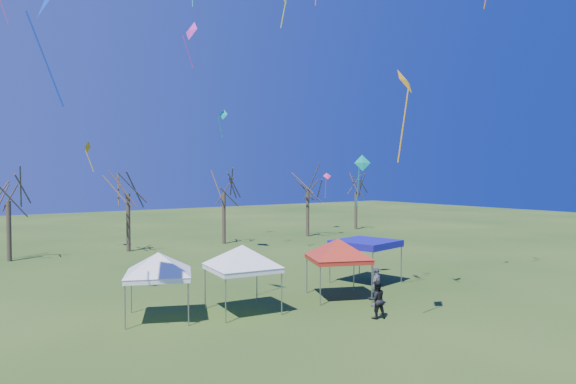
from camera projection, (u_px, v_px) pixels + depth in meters
name	position (u px, v px, depth m)	size (l,w,h in m)	color
ground	(362.00, 315.00, 22.42)	(140.00, 140.00, 0.00)	#234415
tree_1	(8.00, 180.00, 36.15)	(3.42, 3.42, 7.54)	#3D2D21
tree_2	(128.00, 173.00, 40.75)	(3.71, 3.71, 8.18)	#3D2D21
tree_3	(224.00, 175.00, 45.32)	(3.59, 3.59, 7.91)	#3D2D21
tree_4	(308.00, 175.00, 50.66)	(3.58, 3.58, 7.89)	#3D2D21
tree_5	(356.00, 178.00, 57.17)	(3.39, 3.39, 7.46)	#3D2D21
tent_white_west	(158.00, 257.00, 21.70)	(3.49, 3.49, 3.30)	gray
tent_white_mid	(242.00, 249.00, 22.86)	(3.92, 3.92, 3.48)	gray
tent_red	(338.00, 243.00, 25.47)	(3.61, 3.61, 3.43)	gray
tent_blue	(366.00, 244.00, 29.01)	(3.66, 3.66, 2.43)	gray
person_dark	(377.00, 300.00, 21.89)	(0.79, 0.62, 1.62)	black
person_grey	(376.00, 286.00, 23.89)	(1.09, 0.46, 1.87)	slate
kite_17	(362.00, 164.00, 29.60)	(0.96, 0.72, 3.00)	#0BAD8E
kite_11	(191.00, 31.00, 36.46)	(0.89, 1.53, 3.24)	#EF35B5
kite_13	(87.00, 148.00, 37.51)	(0.84, 0.86, 2.28)	orange
kite_5	(405.00, 82.00, 19.37)	(1.28, 1.03, 3.60)	#FCA50D
kite_12	(327.00, 177.00, 50.79)	(0.98, 0.84, 2.56)	#DB306F
kite_19	(223.00, 115.00, 38.86)	(0.62, 0.81, 2.15)	#0CB498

